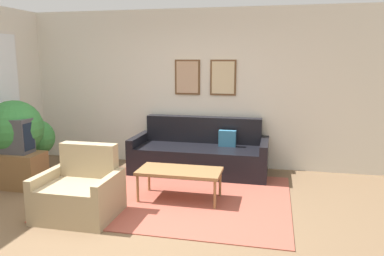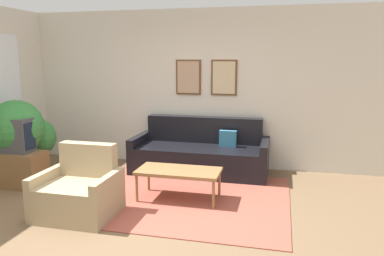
{
  "view_description": "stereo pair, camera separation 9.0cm",
  "coord_description": "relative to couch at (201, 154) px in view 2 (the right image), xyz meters",
  "views": [
    {
      "loc": [
        1.6,
        -3.68,
        1.87
      ],
      "look_at": [
        0.41,
        1.66,
        0.85
      ],
      "focal_mm": 35.0,
      "sensor_mm": 36.0,
      "label": 1
    },
    {
      "loc": [
        1.69,
        -3.66,
        1.87
      ],
      "look_at": [
        0.41,
        1.66,
        0.85
      ],
      "focal_mm": 35.0,
      "sensor_mm": 36.0,
      "label": 2
    }
  ],
  "objects": [
    {
      "name": "ground_plane",
      "position": [
        -0.42,
        -2.23,
        -0.3
      ],
      "size": [
        16.0,
        16.0,
        0.0
      ],
      "primitive_type": "plane",
      "color": "brown"
    },
    {
      "name": "area_rug",
      "position": [
        -0.08,
        -1.22,
        -0.3
      ],
      "size": [
        3.02,
        2.34,
        0.01
      ],
      "color": "#9E4C3D",
      "rests_on": "ground_plane"
    },
    {
      "name": "wall_back",
      "position": [
        -0.41,
        0.46,
        1.05
      ],
      "size": [
        8.0,
        0.09,
        2.7
      ],
      "color": "beige",
      "rests_on": "ground_plane"
    },
    {
      "name": "couch",
      "position": [
        0.0,
        0.0,
        0.0
      ],
      "size": [
        2.22,
        0.9,
        0.89
      ],
      "color": "black",
      "rests_on": "ground_plane"
    },
    {
      "name": "coffee_table",
      "position": [
        -0.02,
        -1.3,
        0.08
      ],
      "size": [
        1.1,
        0.53,
        0.42
      ],
      "color": "olive",
      "rests_on": "ground_plane"
    },
    {
      "name": "tv_stand",
      "position": [
        -2.51,
        -1.32,
        -0.04
      ],
      "size": [
        0.83,
        0.43,
        0.52
      ],
      "color": "brown",
      "rests_on": "ground_plane"
    },
    {
      "name": "tv",
      "position": [
        -2.5,
        -1.32,
        0.47
      ],
      "size": [
        0.54,
        0.28,
        0.5
      ],
      "color": "#424247",
      "rests_on": "tv_stand"
    },
    {
      "name": "armchair",
      "position": [
        -1.06,
        -2.04,
        -0.03
      ],
      "size": [
        0.9,
        0.76,
        0.83
      ],
      "rotation": [
        0.0,
        0.0,
        -0.17
      ],
      "color": "tan",
      "rests_on": "ground_plane"
    },
    {
      "name": "potted_plant_tall",
      "position": [
        -2.61,
        -1.13,
        0.53
      ],
      "size": [
        0.83,
        0.83,
        1.26
      ],
      "color": "#935638",
      "rests_on": "ground_plane"
    },
    {
      "name": "potted_plant_by_window",
      "position": [
        -2.59,
        -0.67,
        0.27
      ],
      "size": [
        0.6,
        0.6,
        0.9
      ],
      "color": "slate",
      "rests_on": "ground_plane"
    }
  ]
}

